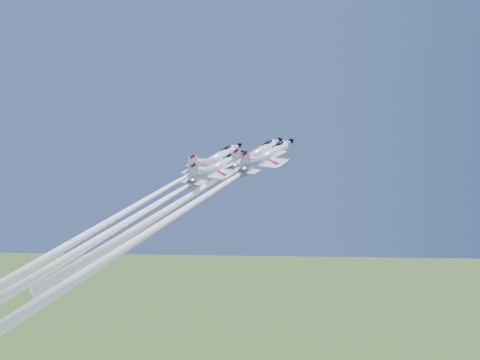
# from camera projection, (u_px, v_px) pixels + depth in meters

# --- Properties ---
(jet_lead) EXTENTS (26.73, 34.36, 39.23)m
(jet_lead) POSITION_uv_depth(u_px,v_px,m) (190.00, 196.00, 89.87)
(jet_lead) COLOR white
(jet_left) EXTENTS (31.42, 40.68, 50.48)m
(jet_left) POSITION_uv_depth(u_px,v_px,m) (118.00, 216.00, 88.14)
(jet_left) COLOR white
(jet_right) EXTENTS (30.21, 39.07, 47.84)m
(jet_right) POSITION_uv_depth(u_px,v_px,m) (174.00, 216.00, 78.36)
(jet_right) COLOR white
(jet_slot) EXTENTS (26.83, 34.56, 40.32)m
(jet_slot) POSITION_uv_depth(u_px,v_px,m) (136.00, 216.00, 82.87)
(jet_slot) COLOR white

